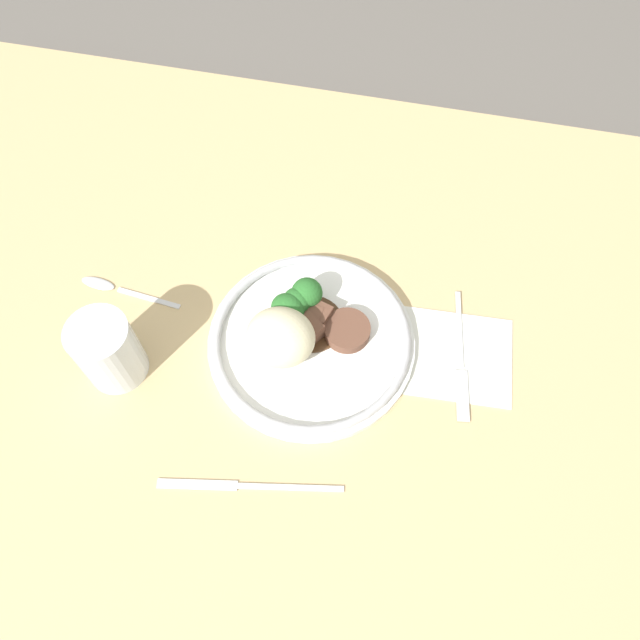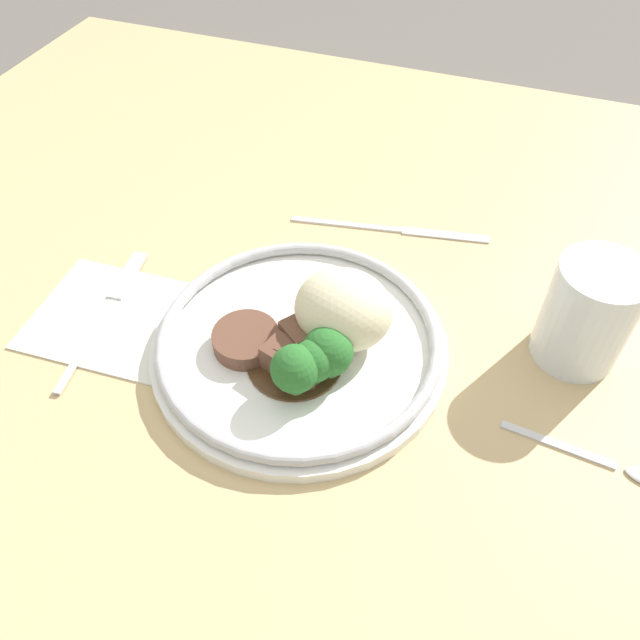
{
  "view_description": "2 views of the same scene",
  "coord_description": "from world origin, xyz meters",
  "px_view_note": "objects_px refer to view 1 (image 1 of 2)",
  "views": [
    {
      "loc": [
        -0.12,
        0.31,
        0.8
      ],
      "look_at": [
        -0.03,
        -0.08,
        0.07
      ],
      "focal_mm": 35.0,
      "sensor_mm": 36.0,
      "label": 1
    },
    {
      "loc": [
        0.12,
        -0.41,
        0.5
      ],
      "look_at": [
        -0.01,
        -0.04,
        0.08
      ],
      "focal_mm": 35.0,
      "sensor_mm": 36.0,
      "label": 2
    }
  ],
  "objects_px": {
    "plate": "(305,335)",
    "juice_glass": "(109,352)",
    "knife": "(243,486)",
    "fork": "(461,366)",
    "spoon": "(111,287)"
  },
  "relations": [
    {
      "from": "fork",
      "to": "juice_glass",
      "type": "bearing_deg",
      "value": -86.07
    },
    {
      "from": "fork",
      "to": "knife",
      "type": "bearing_deg",
      "value": -56.78
    },
    {
      "from": "fork",
      "to": "knife",
      "type": "relative_size",
      "value": 0.86
    },
    {
      "from": "fork",
      "to": "spoon",
      "type": "height_order",
      "value": "same"
    },
    {
      "from": "juice_glass",
      "to": "knife",
      "type": "height_order",
      "value": "juice_glass"
    },
    {
      "from": "fork",
      "to": "knife",
      "type": "height_order",
      "value": "fork"
    },
    {
      "from": "juice_glass",
      "to": "fork",
      "type": "distance_m",
      "value": 0.46
    },
    {
      "from": "fork",
      "to": "knife",
      "type": "xyz_separation_m",
      "value": [
        0.24,
        0.21,
        -0.0
      ]
    },
    {
      "from": "juice_glass",
      "to": "fork",
      "type": "bearing_deg",
      "value": -167.96
    },
    {
      "from": "plate",
      "to": "juice_glass",
      "type": "xyz_separation_m",
      "value": [
        0.23,
        0.09,
        0.03
      ]
    },
    {
      "from": "plate",
      "to": "knife",
      "type": "xyz_separation_m",
      "value": [
        0.03,
        0.21,
        -0.02
      ]
    },
    {
      "from": "juice_glass",
      "to": "knife",
      "type": "relative_size",
      "value": 0.46
    },
    {
      "from": "juice_glass",
      "to": "knife",
      "type": "distance_m",
      "value": 0.24
    },
    {
      "from": "plate",
      "to": "fork",
      "type": "xyz_separation_m",
      "value": [
        -0.21,
        -0.01,
        -0.02
      ]
    },
    {
      "from": "knife",
      "to": "spoon",
      "type": "relative_size",
      "value": 1.47
    }
  ]
}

